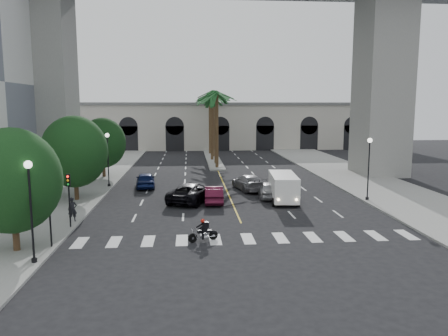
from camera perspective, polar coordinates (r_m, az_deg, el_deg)
ground at (r=28.29m, az=2.74°, el=-8.30°), size 140.00×140.00×0.00m
sidewalk_left at (r=44.17m, az=-19.61°, el=-2.65°), size 8.00×100.00×0.15m
sidewalk_right at (r=46.49m, az=18.96°, el=-2.09°), size 8.00×100.00×0.15m
median at (r=65.48m, az=-1.48°, el=1.26°), size 2.00×24.00×0.20m
pier_building at (r=82.06m, az=-2.14°, el=5.59°), size 71.00×10.50×8.50m
bridge at (r=50.48m, az=3.63°, el=20.18°), size 75.00×13.00×26.00m
palm_a at (r=55.02m, az=-0.94°, el=9.33°), size 3.20×3.20×10.30m
palm_b at (r=59.02m, az=-1.10°, el=9.52°), size 3.20×3.20×10.60m
palm_c at (r=62.99m, az=-1.59°, el=9.02°), size 3.20×3.20×10.10m
palm_d at (r=67.02m, az=-1.48°, el=9.60°), size 3.20×3.20×10.90m
palm_e at (r=70.99m, az=-1.86°, el=9.15°), size 3.20×3.20×10.40m
palm_f at (r=75.00m, az=-1.77°, el=9.31°), size 3.20×3.20×10.70m
street_tree_near at (r=26.03m, az=-25.93°, el=-1.49°), size 5.20×5.20×6.89m
street_tree_mid at (r=38.29m, az=-18.93°, el=2.04°), size 5.44×5.44×7.21m
street_tree_far at (r=49.99m, az=-15.54°, el=3.17°), size 5.04×5.04×6.68m
lamp_post_left_near at (r=23.78m, az=-23.95°, el=-4.20°), size 0.40×0.40×5.35m
lamp_post_left_far at (r=43.89m, az=-14.93°, el=1.64°), size 0.40×0.40×5.35m
lamp_post_right at (r=38.25m, az=18.39°, el=0.56°), size 0.40×0.40×5.35m
traffic_signal_near at (r=26.21m, az=-21.86°, el=-4.56°), size 0.25×0.18×3.65m
traffic_signal_far at (r=29.97m, az=-19.61°, el=-2.90°), size 0.25×0.18×3.65m
motorcycle_rider at (r=26.24m, az=-2.64°, el=-8.21°), size 1.81×0.80×1.37m
car_a at (r=38.30m, az=5.89°, el=-2.82°), size 2.12×4.43×1.46m
car_b at (r=36.25m, az=-1.33°, el=-3.46°), size 1.65×4.31×1.40m
car_c at (r=36.68m, az=-4.26°, el=-3.19°), size 4.58×6.30×1.59m
car_d at (r=41.58m, az=3.23°, el=-1.90°), size 3.07×5.42×1.48m
car_e at (r=43.44m, az=-10.22°, el=-1.57°), size 2.19×4.56×1.50m
cargo_van at (r=36.88m, az=7.76°, el=-2.41°), size 2.58×5.57×2.30m
pedestrian_a at (r=31.63m, az=-19.18°, el=-5.14°), size 0.72×0.63×1.66m
pedestrian_b at (r=32.62m, az=-23.29°, el=-4.94°), size 0.88×0.72×1.68m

